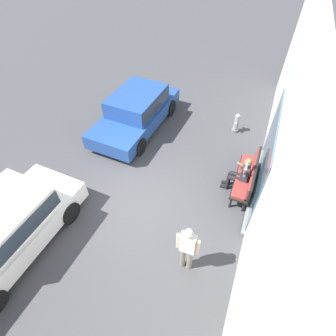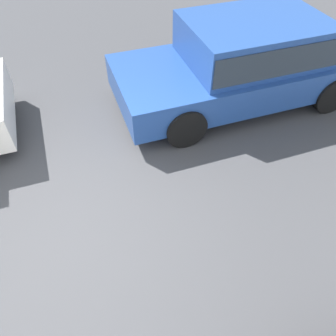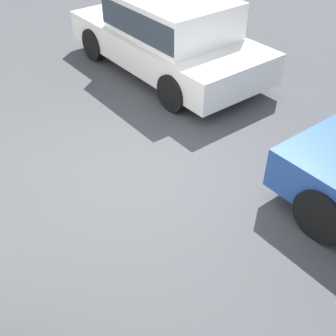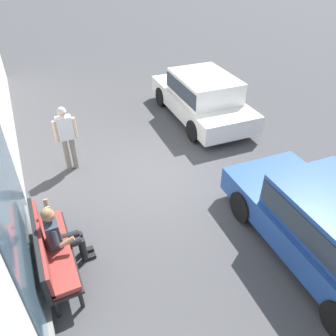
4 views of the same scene
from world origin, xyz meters
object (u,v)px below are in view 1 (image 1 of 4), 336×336
(bench, at_px, (248,175))
(parked_car_near, at_px, (137,109))
(parked_car_mid, at_px, (5,228))
(fire_hydrant, at_px, (236,123))
(person_on_phone, at_px, (241,174))
(pedestrian_standing, at_px, (187,247))

(bench, xyz_separation_m, parked_car_near, (-1.72, -4.65, 0.18))
(parked_car_mid, relative_size, fire_hydrant, 5.33)
(parked_car_near, bearing_deg, fire_hydrant, 106.34)
(person_on_phone, bearing_deg, parked_car_near, -112.65)
(bench, xyz_separation_m, pedestrian_standing, (3.12, -0.93, 0.41))
(person_on_phone, height_order, parked_car_near, parked_car_near)
(parked_car_near, height_order, fire_hydrant, parked_car_near)
(pedestrian_standing, xyz_separation_m, fire_hydrant, (-5.94, 0.03, -0.63))
(person_on_phone, distance_m, parked_car_mid, 6.58)
(person_on_phone, bearing_deg, pedestrian_standing, -13.25)
(parked_car_mid, xyz_separation_m, fire_hydrant, (-7.04, 4.48, -0.41))
(person_on_phone, height_order, parked_car_mid, parked_car_mid)
(parked_car_mid, bearing_deg, pedestrian_standing, 103.91)
(person_on_phone, distance_m, fire_hydrant, 3.04)
(fire_hydrant, bearing_deg, parked_car_near, -73.66)
(fire_hydrant, bearing_deg, parked_car_mid, -32.44)
(person_on_phone, bearing_deg, bench, 118.95)
(parked_car_mid, distance_m, pedestrian_standing, 4.58)
(parked_car_mid, height_order, fire_hydrant, parked_car_mid)
(person_on_phone, distance_m, parked_car_near, 4.79)
(parked_car_near, xyz_separation_m, pedestrian_standing, (4.84, 3.72, 0.24))
(person_on_phone, xyz_separation_m, parked_car_mid, (4.10, -5.15, 0.07))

